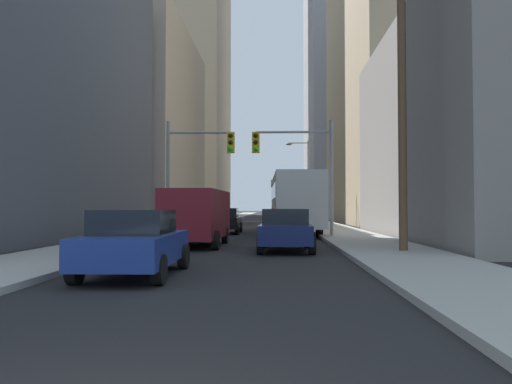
% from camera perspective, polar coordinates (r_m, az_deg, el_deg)
% --- Properties ---
extents(sidewalk_left, '(3.32, 160.00, 0.15)m').
position_cam_1_polar(sidewalk_left, '(53.23, -4.87, -3.35)').
color(sidewalk_left, '#9E9E99').
rests_on(sidewalk_left, ground).
extents(sidewalk_right, '(3.32, 160.00, 0.15)m').
position_cam_1_polar(sidewalk_right, '(52.97, 6.45, -3.35)').
color(sidewalk_right, '#9E9E99').
rests_on(sidewalk_right, ground).
extents(city_bus, '(2.81, 11.56, 3.40)m').
position_cam_1_polar(city_bus, '(29.75, 4.41, -1.06)').
color(city_bus, silver).
rests_on(city_bus, ground).
extents(cargo_van_maroon, '(2.19, 5.28, 2.26)m').
position_cam_1_polar(cargo_van_maroon, '(20.32, -6.73, -2.55)').
color(cargo_van_maroon, maroon).
rests_on(cargo_van_maroon, ground).
extents(sedan_blue, '(1.95, 4.24, 1.52)m').
position_cam_1_polar(sedan_blue, '(11.83, -13.61, -5.61)').
color(sedan_blue, navy).
rests_on(sedan_blue, ground).
extents(sedan_navy, '(1.95, 4.23, 1.52)m').
position_cam_1_polar(sedan_navy, '(18.02, 3.35, -4.31)').
color(sedan_navy, '#141E4C').
rests_on(sedan_navy, ground).
extents(sedan_black, '(1.95, 4.22, 1.52)m').
position_cam_1_polar(sedan_black, '(30.13, -3.61, -3.27)').
color(sedan_black, black).
rests_on(sedan_black, ground).
extents(traffic_signal_near_left, '(3.50, 0.44, 6.00)m').
position_cam_1_polar(traffic_signal_near_left, '(25.79, -6.77, 3.72)').
color(traffic_signal_near_left, gray).
rests_on(traffic_signal_near_left, ground).
extents(traffic_signal_near_right, '(4.11, 0.44, 6.00)m').
position_cam_1_polar(traffic_signal_near_right, '(25.50, 4.64, 3.85)').
color(traffic_signal_near_right, gray).
rests_on(traffic_signal_near_right, ground).
extents(traffic_signal_far_right, '(3.55, 0.44, 6.00)m').
position_cam_1_polar(traffic_signal_far_right, '(69.92, 3.31, 0.28)').
color(traffic_signal_far_right, gray).
rests_on(traffic_signal_far_right, ground).
extents(utility_pole_right, '(2.20, 0.28, 10.38)m').
position_cam_1_polar(utility_pole_right, '(17.71, 16.30, 11.02)').
color(utility_pole_right, brown).
rests_on(utility_pole_right, ground).
extents(street_lamp_right, '(2.08, 0.32, 7.50)m').
position_cam_1_polar(street_lamp_right, '(44.66, 5.59, 2.03)').
color(street_lamp_right, gray).
rests_on(street_lamp_right, ground).
extents(building_left_mid_office, '(15.45, 21.85, 19.00)m').
position_cam_1_polar(building_left_mid_office, '(52.72, -15.96, 6.97)').
color(building_left_mid_office, '#B7A893').
rests_on(building_left_mid_office, ground).
extents(building_left_far_tower, '(18.41, 25.38, 73.15)m').
position_cam_1_polar(building_left_far_tower, '(100.64, -9.08, 18.64)').
color(building_left_far_tower, tan).
rests_on(building_left_far_tower, ground).
extents(building_right_mid_block, '(24.77, 29.39, 34.20)m').
position_cam_1_polar(building_right_mid_block, '(55.37, 22.96, 14.68)').
color(building_right_mid_block, tan).
rests_on(building_right_mid_block, ground).
extents(building_right_far_highrise, '(17.39, 27.12, 56.78)m').
position_cam_1_polar(building_right_far_highrise, '(96.74, 11.22, 14.39)').
color(building_right_far_highrise, '#93939E').
rests_on(building_right_far_highrise, ground).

